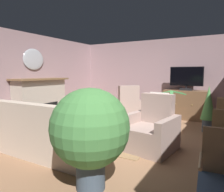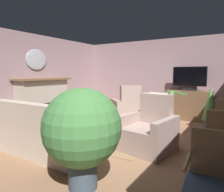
# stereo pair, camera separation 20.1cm
# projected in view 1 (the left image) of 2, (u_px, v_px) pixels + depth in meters

# --- Properties ---
(ground_plane) EXTENTS (6.24, 6.65, 0.04)m
(ground_plane) POSITION_uv_depth(u_px,v_px,m) (115.00, 138.00, 4.67)
(ground_plane) COLOR #936B4C
(wall_back) EXTENTS (6.24, 0.10, 2.57)m
(wall_back) POSITION_uv_depth(u_px,v_px,m) (157.00, 77.00, 7.18)
(wall_back) COLOR gray
(wall_back) RESTS_ON ground_plane
(wall_left) EXTENTS (0.10, 6.65, 2.57)m
(wall_left) POSITION_uv_depth(u_px,v_px,m) (28.00, 78.00, 5.94)
(wall_left) COLOR gray
(wall_left) RESTS_ON ground_plane
(rug_central) EXTENTS (2.02, 1.98, 0.01)m
(rug_central) POSITION_uv_depth(u_px,v_px,m) (113.00, 136.00, 4.73)
(rug_central) COLOR #8E704C
(rug_central) RESTS_ON ground_plane
(fireplace) EXTENTS (0.95, 1.75, 1.29)m
(fireplace) POSITION_uv_depth(u_px,v_px,m) (41.00, 101.00, 6.00)
(fireplace) COLOR #4C4C51
(fireplace) RESTS_ON ground_plane
(wall_mirror_oval) EXTENTS (0.06, 0.72, 0.60)m
(wall_mirror_oval) POSITION_uv_depth(u_px,v_px,m) (34.00, 59.00, 5.98)
(wall_mirror_oval) COLOR #B2B7BF
(tv_cabinet) EXTENTS (1.32, 0.58, 0.90)m
(tv_cabinet) POSITION_uv_depth(u_px,v_px,m) (186.00, 105.00, 6.47)
(tv_cabinet) COLOR #4A3523
(tv_cabinet) RESTS_ON ground_plane
(television) EXTENTS (0.98, 0.20, 0.72)m
(television) POSITION_uv_depth(u_px,v_px,m) (186.00, 78.00, 6.33)
(television) COLOR black
(television) RESTS_ON tv_cabinet
(coffee_table) EXTENTS (1.01, 0.65, 0.46)m
(coffee_table) POSITION_uv_depth(u_px,v_px,m) (83.00, 120.00, 4.57)
(coffee_table) COLOR brown
(coffee_table) RESTS_ON ground_plane
(tv_remote) EXTENTS (0.06, 0.17, 0.02)m
(tv_remote) POSITION_uv_depth(u_px,v_px,m) (76.00, 116.00, 4.60)
(tv_remote) COLOR black
(tv_remote) RESTS_ON coffee_table
(sofa_floral) EXTENTS (2.14, 0.89, 0.94)m
(sofa_floral) POSITION_uv_depth(u_px,v_px,m) (45.00, 136.00, 3.68)
(sofa_floral) COLOR #C6B29E
(sofa_floral) RESTS_ON ground_plane
(armchair_by_fireplace) EXTENTS (1.03, 1.02, 1.05)m
(armchair_by_fireplace) POSITION_uv_depth(u_px,v_px,m) (150.00, 132.00, 3.93)
(armchair_by_fireplace) COLOR #A3897F
(armchair_by_fireplace) RESTS_ON ground_plane
(armchair_angled_to_table) EXTENTS (1.20, 1.20, 1.07)m
(armchair_angled_to_table) POSITION_uv_depth(u_px,v_px,m) (125.00, 109.00, 6.43)
(armchair_angled_to_table) COLOR #A3897F
(armchair_angled_to_table) RESTS_ON ground_plane
(potted_plant_on_hearth_side) EXTENTS (0.34, 0.34, 1.14)m
(potted_plant_on_hearth_side) POSITION_uv_depth(u_px,v_px,m) (208.00, 106.00, 5.00)
(potted_plant_on_hearth_side) COLOR #3D4C5B
(potted_plant_on_hearth_side) RESTS_ON ground_plane
(potted_plant_tall_palm_by_window) EXTENTS (0.98, 0.98, 1.27)m
(potted_plant_tall_palm_by_window) POSITION_uv_depth(u_px,v_px,m) (90.00, 130.00, 2.52)
(potted_plant_tall_palm_by_window) COLOR #3D4C5B
(potted_plant_tall_palm_by_window) RESTS_ON ground_plane
(potted_plant_small_fern_corner) EXTENTS (0.68, 0.90, 1.01)m
(potted_plant_small_fern_corner) POSITION_uv_depth(u_px,v_px,m) (170.00, 122.00, 5.18)
(potted_plant_small_fern_corner) COLOR #99664C
(potted_plant_small_fern_corner) RESTS_ON ground_plane
(cat) EXTENTS (0.46, 0.51, 0.19)m
(cat) POSITION_uv_depth(u_px,v_px,m) (84.00, 123.00, 5.57)
(cat) COLOR gray
(cat) RESTS_ON ground_plane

